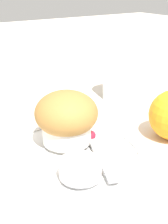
# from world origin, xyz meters

# --- Properties ---
(ground_plane) EXTENTS (3.00, 3.00, 0.00)m
(ground_plane) POSITION_xyz_m (0.00, 0.00, 0.00)
(ground_plane) COLOR beige
(plate) EXTENTS (0.20, 0.20, 0.02)m
(plate) POSITION_xyz_m (0.01, -0.02, 0.01)
(plate) COLOR white
(plate) RESTS_ON ground_plane
(muffin) EXTENTS (0.09, 0.09, 0.07)m
(muffin) POSITION_xyz_m (-0.02, -0.01, 0.06)
(muffin) COLOR silver
(muffin) RESTS_ON plate
(cream_ramekin) EXTENTS (0.05, 0.05, 0.02)m
(cream_ramekin) POSITION_xyz_m (0.06, -0.04, 0.03)
(cream_ramekin) COLOR silver
(cream_ramekin) RESTS_ON plate
(berry_pair) EXTENTS (0.03, 0.01, 0.01)m
(berry_pair) POSITION_xyz_m (-0.01, 0.02, 0.03)
(berry_pair) COLOR #B7192D
(berry_pair) RESTS_ON plate
(butter_knife) EXTENTS (0.16, 0.07, 0.00)m
(butter_knife) POSITION_xyz_m (0.02, 0.02, 0.02)
(butter_knife) COLOR #B7B7BC
(butter_knife) RESTS_ON plate
(juice_glass) EXTENTS (0.08, 0.08, 0.11)m
(juice_glass) POSITION_xyz_m (-0.15, 0.20, 0.05)
(juice_glass) COLOR silver
(juice_glass) RESTS_ON ground_plane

